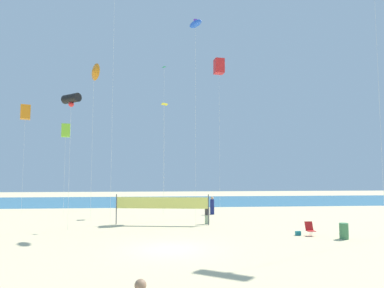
{
  "coord_description": "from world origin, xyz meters",
  "views": [
    {
      "loc": [
        -0.52,
        -19.15,
        4.07
      ],
      "look_at": [
        1.78,
        7.14,
        6.3
      ],
      "focal_mm": 32.59,
      "sensor_mm": 36.0,
      "label": 1
    }
  ],
  "objects_px": {
    "folding_beach_chair": "(310,228)",
    "trash_barrel": "(344,231)",
    "beachgoer_navy_shirt": "(212,205)",
    "kite_black_tube": "(71,99)",
    "kite_green_diamond": "(164,78)",
    "kite_orange_box": "(25,112)",
    "volleyball_net": "(162,204)",
    "kite_blue_inflatable": "(195,24)",
    "beachgoer_charcoal_shirt": "(207,213)",
    "kite_lime_box": "(66,131)",
    "kite_yellow_diamond": "(165,105)",
    "beach_handbag": "(298,233)",
    "kite_orange_delta": "(94,72)",
    "kite_red_box": "(219,66)"
  },
  "relations": [
    {
      "from": "folding_beach_chair",
      "to": "trash_barrel",
      "type": "xyz_separation_m",
      "value": [
        1.61,
        -1.36,
        0.02
      ]
    },
    {
      "from": "beachgoer_navy_shirt",
      "to": "kite_black_tube",
      "type": "height_order",
      "value": "kite_black_tube"
    },
    {
      "from": "kite_green_diamond",
      "to": "kite_orange_box",
      "type": "bearing_deg",
      "value": 159.07
    },
    {
      "from": "volleyball_net",
      "to": "kite_green_diamond",
      "type": "xyz_separation_m",
      "value": [
        0.08,
        1.72,
        10.74
      ]
    },
    {
      "from": "volleyball_net",
      "to": "kite_blue_inflatable",
      "type": "height_order",
      "value": "kite_blue_inflatable"
    },
    {
      "from": "kite_orange_box",
      "to": "kite_black_tube",
      "type": "xyz_separation_m",
      "value": [
        6.68,
        -9.03,
        -0.51
      ]
    },
    {
      "from": "beachgoer_charcoal_shirt",
      "to": "kite_lime_box",
      "type": "xyz_separation_m",
      "value": [
        -12.47,
        4.24,
        7.15
      ]
    },
    {
      "from": "kite_blue_inflatable",
      "to": "kite_yellow_diamond",
      "type": "xyz_separation_m",
      "value": [
        -2.45,
        8.25,
        -5.22
      ]
    },
    {
      "from": "folding_beach_chair",
      "to": "kite_lime_box",
      "type": "bearing_deg",
      "value": -176.98
    },
    {
      "from": "volleyball_net",
      "to": "kite_orange_box",
      "type": "bearing_deg",
      "value": 152.84
    },
    {
      "from": "kite_black_tube",
      "to": "beach_handbag",
      "type": "bearing_deg",
      "value": -12.28
    },
    {
      "from": "kite_blue_inflatable",
      "to": "kite_green_diamond",
      "type": "xyz_separation_m",
      "value": [
        -2.58,
        1.98,
        -4.08
      ]
    },
    {
      "from": "beachgoer_charcoal_shirt",
      "to": "kite_orange_delta",
      "type": "height_order",
      "value": "kite_orange_delta"
    },
    {
      "from": "kite_lime_box",
      "to": "kite_green_diamond",
      "type": "bearing_deg",
      "value": -16.52
    },
    {
      "from": "folding_beach_chair",
      "to": "kite_green_diamond",
      "type": "height_order",
      "value": "kite_green_diamond"
    },
    {
      "from": "kite_lime_box",
      "to": "volleyball_net",
      "type": "bearing_deg",
      "value": -26.3
    },
    {
      "from": "beach_handbag",
      "to": "kite_green_diamond",
      "type": "relative_size",
      "value": 0.03
    },
    {
      "from": "kite_green_diamond",
      "to": "kite_blue_inflatable",
      "type": "bearing_deg",
      "value": -37.44
    },
    {
      "from": "beachgoer_navy_shirt",
      "to": "kite_green_diamond",
      "type": "distance_m",
      "value": 13.35
    },
    {
      "from": "kite_orange_delta",
      "to": "trash_barrel",
      "type": "bearing_deg",
      "value": -22.29
    },
    {
      "from": "beach_handbag",
      "to": "kite_lime_box",
      "type": "height_order",
      "value": "kite_lime_box"
    },
    {
      "from": "kite_orange_delta",
      "to": "kite_red_box",
      "type": "distance_m",
      "value": 12.72
    },
    {
      "from": "kite_green_diamond",
      "to": "kite_black_tube",
      "type": "bearing_deg",
      "value": -150.54
    },
    {
      "from": "kite_blue_inflatable",
      "to": "kite_red_box",
      "type": "height_order",
      "value": "kite_blue_inflatable"
    },
    {
      "from": "beach_handbag",
      "to": "kite_lime_box",
      "type": "distance_m",
      "value": 21.8
    },
    {
      "from": "folding_beach_chair",
      "to": "kite_yellow_diamond",
      "type": "height_order",
      "value": "kite_yellow_diamond"
    },
    {
      "from": "folding_beach_chair",
      "to": "beach_handbag",
      "type": "xyz_separation_m",
      "value": [
        -0.76,
        0.1,
        -0.33
      ]
    },
    {
      "from": "trash_barrel",
      "to": "kite_red_box",
      "type": "height_order",
      "value": "kite_red_box"
    },
    {
      "from": "trash_barrel",
      "to": "beach_handbag",
      "type": "relative_size",
      "value": 2.78
    },
    {
      "from": "trash_barrel",
      "to": "kite_orange_delta",
      "type": "bearing_deg",
      "value": 157.71
    },
    {
      "from": "folding_beach_chair",
      "to": "volleyball_net",
      "type": "bearing_deg",
      "value": -178.84
    },
    {
      "from": "trash_barrel",
      "to": "volleyball_net",
      "type": "xyz_separation_m",
      "value": [
        -11.3,
        7.01,
        1.14
      ]
    },
    {
      "from": "beachgoer_navy_shirt",
      "to": "kite_blue_inflatable",
      "type": "xyz_separation_m",
      "value": [
        -2.32,
        -6.83,
        15.51
      ]
    },
    {
      "from": "kite_orange_box",
      "to": "kite_orange_delta",
      "type": "relative_size",
      "value": 0.83
    },
    {
      "from": "trash_barrel",
      "to": "kite_black_tube",
      "type": "height_order",
      "value": "kite_black_tube"
    },
    {
      "from": "beach_handbag",
      "to": "kite_green_diamond",
      "type": "xyz_separation_m",
      "value": [
        -8.84,
        7.27,
        12.23
      ]
    },
    {
      "from": "kite_lime_box",
      "to": "kite_black_tube",
      "type": "distance_m",
      "value": 7.0
    },
    {
      "from": "folding_beach_chair",
      "to": "kite_green_diamond",
      "type": "distance_m",
      "value": 16.98
    },
    {
      "from": "kite_lime_box",
      "to": "kite_red_box",
      "type": "relative_size",
      "value": 0.55
    },
    {
      "from": "beachgoer_charcoal_shirt",
      "to": "folding_beach_chair",
      "type": "xyz_separation_m",
      "value": [
        6.06,
        -5.78,
        -0.38
      ]
    },
    {
      "from": "kite_lime_box",
      "to": "kite_yellow_diamond",
      "type": "distance_m",
      "value": 10.27
    },
    {
      "from": "beach_handbag",
      "to": "kite_lime_box",
      "type": "bearing_deg",
      "value": 150.83
    },
    {
      "from": "kite_orange_box",
      "to": "kite_black_tube",
      "type": "relative_size",
      "value": 1.08
    },
    {
      "from": "trash_barrel",
      "to": "kite_green_diamond",
      "type": "distance_m",
      "value": 18.52
    },
    {
      "from": "volleyball_net",
      "to": "kite_red_box",
      "type": "bearing_deg",
      "value": 44.47
    },
    {
      "from": "volleyball_net",
      "to": "kite_lime_box",
      "type": "bearing_deg",
      "value": 153.7
    },
    {
      "from": "kite_lime_box",
      "to": "kite_orange_delta",
      "type": "bearing_deg",
      "value": -53.79
    },
    {
      "from": "kite_black_tube",
      "to": "volleyball_net",
      "type": "bearing_deg",
      "value": 17.58
    },
    {
      "from": "kite_green_diamond",
      "to": "folding_beach_chair",
      "type": "bearing_deg",
      "value": -37.51
    },
    {
      "from": "kite_green_diamond",
      "to": "kite_yellow_diamond",
      "type": "height_order",
      "value": "kite_green_diamond"
    }
  ]
}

